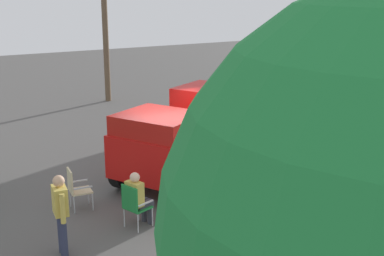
% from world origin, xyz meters
% --- Properties ---
extents(ground_plane, '(60.00, 60.00, 0.00)m').
position_xyz_m(ground_plane, '(0.00, 0.00, 0.00)').
color(ground_plane, '#514F4C').
extents(vintage_fire_truck, '(6.26, 4.77, 2.59)m').
position_xyz_m(vintage_fire_truck, '(0.95, 0.69, 1.20)').
color(vintage_fire_truck, black).
rests_on(vintage_fire_truck, ground).
extents(classic_hot_rod, '(4.68, 3.86, 1.46)m').
position_xyz_m(classic_hot_rod, '(7.20, 0.08, 0.75)').
color(classic_hot_rod, black).
rests_on(classic_hot_rod, ground).
extents(lawn_chair_near_truck, '(0.63, 0.63, 1.02)m').
position_xyz_m(lawn_chair_near_truck, '(-2.01, -1.68, 0.59)').
color(lawn_chair_near_truck, '#B7BABF').
rests_on(lawn_chair_near_truck, ground).
extents(lawn_chair_by_car, '(0.67, 0.67, 1.02)m').
position_xyz_m(lawn_chair_by_car, '(2.94, -2.95, 0.59)').
color(lawn_chair_by_car, '#B7BABF').
rests_on(lawn_chair_by_car, ground).
extents(lawn_chair_spare, '(0.54, 0.55, 1.02)m').
position_xyz_m(lawn_chair_spare, '(-2.81, -0.08, 0.59)').
color(lawn_chair_spare, '#B7BABF').
rests_on(lawn_chair_spare, ground).
extents(spectator_seated, '(0.63, 0.53, 1.29)m').
position_xyz_m(spectator_seated, '(-1.88, -1.63, 0.70)').
color(spectator_seated, '#383842').
rests_on(spectator_seated, ground).
extents(spectator_standing, '(0.31, 0.65, 1.68)m').
position_xyz_m(spectator_standing, '(-3.70, -2.03, 0.96)').
color(spectator_standing, '#2D334C').
rests_on(spectator_standing, ground).
extents(oak_tree_right, '(3.85, 3.85, 6.41)m').
position_xyz_m(oak_tree_right, '(14.49, 7.26, 4.44)').
color(oak_tree_right, brown).
rests_on(oak_tree_right, ground).
extents(utility_pole, '(1.23, 1.34, 6.50)m').
position_xyz_m(utility_pole, '(2.19, 10.95, 3.39)').
color(utility_pole, brown).
rests_on(utility_pole, ground).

